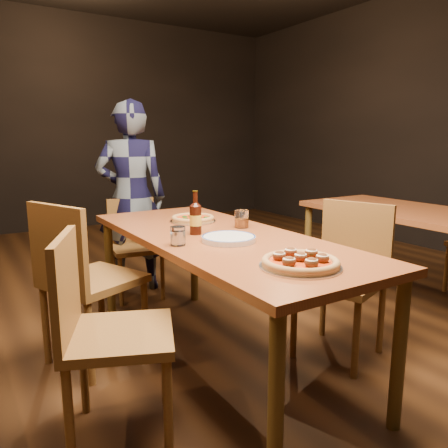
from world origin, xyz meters
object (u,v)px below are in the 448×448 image
table_right (434,223)px  chair_main_e (340,279)px  beer_bottle (196,219)px  amber_glass (242,219)px  pizza_margherita (193,219)px  plate_stack (229,239)px  diner (131,197)px  pizza_meatball (300,262)px  table_main (219,247)px  chair_end (136,247)px  chair_main_sw (94,278)px  chair_main_nw (120,334)px  water_glass (178,236)px

table_right → chair_main_e: size_ratio=2.12×
beer_bottle → amber_glass: beer_bottle is taller
pizza_margherita → plate_stack: pizza_margherita is taller
pizza_margherita → diner: 1.05m
chair_main_e → beer_bottle: size_ratio=3.95×
plate_stack → pizza_meatball: bearing=-90.2°
table_main → chair_end: (-0.02, 1.26, -0.26)m
chair_main_sw → pizza_meatball: (0.56, -1.10, 0.28)m
chair_end → table_main: bearing=-80.6°
table_main → chair_main_nw: size_ratio=2.13×
table_main → chair_main_nw: (-0.70, -0.34, -0.21)m
table_right → pizza_meatball: pizza_meatball is taller
plate_stack → amber_glass: (0.26, 0.26, 0.04)m
chair_end → pizza_margherita: bearing=-75.7°
diner → water_glass: bearing=101.8°
table_main → amber_glass: 0.28m
table_main → diner: bearing=88.5°
chair_main_sw → beer_bottle: bearing=-143.6°
pizza_meatball → amber_glass: (0.26, 0.82, 0.03)m
chair_end → amber_glass: bearing=-69.7°
chair_main_nw → plate_stack: (0.66, 0.18, 0.29)m
table_main → pizza_margherita: 0.45m
pizza_margherita → plate_stack: bearing=-99.9°
pizza_margherita → diner: bearing=91.5°
chair_main_e → plate_stack: (-0.67, 0.16, 0.29)m
chair_main_e → water_glass: chair_main_e is taller
table_right → chair_main_sw: (-2.30, 0.59, -0.18)m
chair_main_sw → beer_bottle: size_ratio=4.13×
table_main → plate_stack: 0.18m
plate_stack → water_glass: 0.27m
chair_main_sw → plate_stack: bearing=-156.5°
pizza_meatball → pizza_margherita: 1.15m
table_right → chair_end: bearing=139.5°
chair_end → water_glass: 1.44m
table_main → chair_main_nw: 0.80m
table_main → beer_bottle: size_ratio=8.37×
chair_main_nw → pizza_margherita: bearing=-22.0°
pizza_margherita → water_glass: water_glass is taller
chair_main_nw → pizza_margherita: chair_main_nw is taller
chair_main_sw → pizza_margherita: size_ratio=3.34×
pizza_meatball → beer_bottle: beer_bottle is taller
beer_bottle → diner: diner is taller
chair_main_nw → pizza_margherita: 1.13m
table_right → chair_main_e: 1.10m
table_main → table_right: (1.70, -0.20, 0.00)m
plate_stack → diner: (0.08, 1.64, 0.03)m
plate_stack → amber_glass: bearing=45.3°
amber_glass → diner: bearing=97.6°
table_main → beer_bottle: 0.21m
table_right → plate_stack: size_ratio=7.07×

